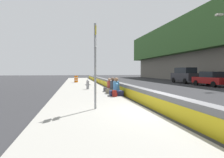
{
  "coord_description": "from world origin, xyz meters",
  "views": [
    {
      "loc": [
        -7.06,
        3.49,
        1.74
      ],
      "look_at": [
        10.02,
        0.12,
        1.03
      ],
      "focal_mm": 30.61,
      "sensor_mm": 36.0,
      "label": 1
    }
  ],
  "objects_px": {
    "seated_person_middle": "(113,88)",
    "seated_person_rear": "(109,87)",
    "parked_car_third": "(211,79)",
    "fire_hydrant": "(88,84)",
    "construction_barrel": "(76,79)",
    "parked_car_fourth": "(185,75)",
    "backpack": "(115,94)",
    "route_sign_post": "(95,60)",
    "seated_person_foreground": "(116,90)"
  },
  "relations": [
    {
      "from": "seated_person_middle",
      "to": "seated_person_rear",
      "type": "height_order",
      "value": "seated_person_middle"
    },
    {
      "from": "fire_hydrant",
      "to": "seated_person_foreground",
      "type": "relative_size",
      "value": 0.74
    },
    {
      "from": "seated_person_rear",
      "to": "route_sign_post",
      "type": "bearing_deg",
      "value": 164.93
    },
    {
      "from": "fire_hydrant",
      "to": "seated_person_foreground",
      "type": "distance_m",
      "value": 5.05
    },
    {
      "from": "seated_person_middle",
      "to": "fire_hydrant",
      "type": "bearing_deg",
      "value": 24.76
    },
    {
      "from": "fire_hydrant",
      "to": "seated_person_rear",
      "type": "height_order",
      "value": "seated_person_rear"
    },
    {
      "from": "seated_person_foreground",
      "to": "parked_car_third",
      "type": "distance_m",
      "value": 14.74
    },
    {
      "from": "route_sign_post",
      "to": "backpack",
      "type": "height_order",
      "value": "route_sign_post"
    },
    {
      "from": "parked_car_third",
      "to": "seated_person_rear",
      "type": "bearing_deg",
      "value": 109.21
    },
    {
      "from": "seated_person_middle",
      "to": "seated_person_rear",
      "type": "bearing_deg",
      "value": -0.19
    },
    {
      "from": "construction_barrel",
      "to": "parked_car_third",
      "type": "xyz_separation_m",
      "value": [
        -8.55,
        -15.32,
        0.24
      ]
    },
    {
      "from": "seated_person_foreground",
      "to": "seated_person_rear",
      "type": "distance_m",
      "value": 2.75
    },
    {
      "from": "route_sign_post",
      "to": "construction_barrel",
      "type": "xyz_separation_m",
      "value": [
        19.98,
        0.64,
        -1.59
      ]
    },
    {
      "from": "fire_hydrant",
      "to": "parked_car_third",
      "type": "bearing_deg",
      "value": -80.51
    },
    {
      "from": "construction_barrel",
      "to": "parked_car_fourth",
      "type": "xyz_separation_m",
      "value": [
        -2.84,
        -15.56,
        0.56
      ]
    },
    {
      "from": "seated_person_foreground",
      "to": "construction_barrel",
      "type": "bearing_deg",
      "value": 8.91
    },
    {
      "from": "backpack",
      "to": "parked_car_fourth",
      "type": "height_order",
      "value": "parked_car_fourth"
    },
    {
      "from": "backpack",
      "to": "parked_car_third",
      "type": "relative_size",
      "value": 0.09
    },
    {
      "from": "backpack",
      "to": "seated_person_foreground",
      "type": "bearing_deg",
      "value": -22.83
    },
    {
      "from": "backpack",
      "to": "fire_hydrant",
      "type": "bearing_deg",
      "value": 13.8
    },
    {
      "from": "seated_person_rear",
      "to": "parked_car_fourth",
      "type": "height_order",
      "value": "parked_car_fourth"
    },
    {
      "from": "route_sign_post",
      "to": "seated_person_rear",
      "type": "height_order",
      "value": "route_sign_post"
    },
    {
      "from": "seated_person_middle",
      "to": "parked_car_fourth",
      "type": "relative_size",
      "value": 0.24
    },
    {
      "from": "backpack",
      "to": "parked_car_fourth",
      "type": "relative_size",
      "value": 0.08
    },
    {
      "from": "seated_person_rear",
      "to": "parked_car_third",
      "type": "height_order",
      "value": "parked_car_third"
    },
    {
      "from": "seated_person_foreground",
      "to": "parked_car_fourth",
      "type": "xyz_separation_m",
      "value": [
        12.92,
        -13.09,
        0.67
      ]
    },
    {
      "from": "seated_person_foreground",
      "to": "backpack",
      "type": "height_order",
      "value": "seated_person_foreground"
    },
    {
      "from": "seated_person_rear",
      "to": "backpack",
      "type": "bearing_deg",
      "value": 175.24
    },
    {
      "from": "seated_person_rear",
      "to": "construction_barrel",
      "type": "distance_m",
      "value": 13.25
    },
    {
      "from": "seated_person_middle",
      "to": "seated_person_rear",
      "type": "xyz_separation_m",
      "value": [
        1.38,
        -0.0,
        -0.03
      ]
    },
    {
      "from": "construction_barrel",
      "to": "backpack",
      "type": "bearing_deg",
      "value": -172.18
    },
    {
      "from": "route_sign_post",
      "to": "fire_hydrant",
      "type": "height_order",
      "value": "route_sign_post"
    },
    {
      "from": "fire_hydrant",
      "to": "seated_person_rear",
      "type": "relative_size",
      "value": 0.83
    },
    {
      "from": "parked_car_fourth",
      "to": "fire_hydrant",
      "type": "bearing_deg",
      "value": 119.02
    },
    {
      "from": "seated_person_middle",
      "to": "parked_car_fourth",
      "type": "height_order",
      "value": "parked_car_fourth"
    },
    {
      "from": "parked_car_third",
      "to": "seated_person_middle",
      "type": "bearing_deg",
      "value": 114.52
    },
    {
      "from": "fire_hydrant",
      "to": "construction_barrel",
      "type": "distance_m",
      "value": 10.99
    },
    {
      "from": "parked_car_third",
      "to": "parked_car_fourth",
      "type": "relative_size",
      "value": 0.95
    },
    {
      "from": "seated_person_middle",
      "to": "seated_person_rear",
      "type": "distance_m",
      "value": 1.38
    },
    {
      "from": "seated_person_rear",
      "to": "backpack",
      "type": "distance_m",
      "value": 3.31
    },
    {
      "from": "seated_person_rear",
      "to": "seated_person_middle",
      "type": "bearing_deg",
      "value": 179.81
    },
    {
      "from": "seated_person_foreground",
      "to": "seated_person_middle",
      "type": "height_order",
      "value": "seated_person_foreground"
    },
    {
      "from": "parked_car_third",
      "to": "construction_barrel",
      "type": "bearing_deg",
      "value": 60.83
    },
    {
      "from": "construction_barrel",
      "to": "parked_car_fourth",
      "type": "bearing_deg",
      "value": -100.32
    },
    {
      "from": "route_sign_post",
      "to": "construction_barrel",
      "type": "distance_m",
      "value": 20.06
    },
    {
      "from": "route_sign_post",
      "to": "parked_car_fourth",
      "type": "bearing_deg",
      "value": -41.04
    },
    {
      "from": "fire_hydrant",
      "to": "seated_person_rear",
      "type": "xyz_separation_m",
      "value": [
        -2.05,
        -1.59,
        -0.12
      ]
    },
    {
      "from": "seated_person_middle",
      "to": "backpack",
      "type": "height_order",
      "value": "seated_person_middle"
    },
    {
      "from": "seated_person_rear",
      "to": "parked_car_third",
      "type": "relative_size",
      "value": 0.23
    },
    {
      "from": "seated_person_foreground",
      "to": "seated_person_rear",
      "type": "relative_size",
      "value": 1.12
    }
  ]
}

